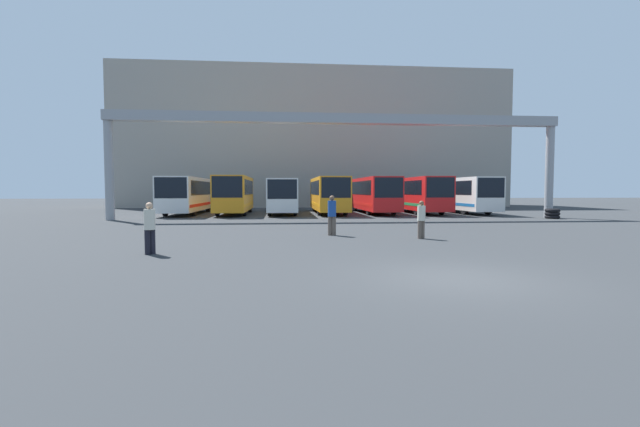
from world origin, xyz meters
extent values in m
plane|color=#2D3033|center=(0.00, 0.00, 0.00)|extent=(200.00, 200.00, 0.00)
cube|color=gray|center=(0.00, 47.26, 8.48)|extent=(48.40, 12.00, 16.96)
cylinder|color=gray|center=(-16.04, 21.08, 3.44)|extent=(0.60, 0.60, 6.87)
cylinder|color=gray|center=(16.04, 21.08, 3.44)|extent=(0.60, 0.60, 6.87)
cube|color=gray|center=(0.00, 21.08, 7.22)|extent=(32.67, 0.80, 0.70)
cube|color=silver|center=(-12.37, 28.90, 1.75)|extent=(2.57, 12.08, 2.80)
cube|color=black|center=(-12.37, 22.87, 2.27)|extent=(2.36, 0.06, 1.57)
cube|color=black|center=(-12.37, 28.90, 2.27)|extent=(2.60, 10.27, 1.18)
cube|color=red|center=(-12.37, 28.90, 0.85)|extent=(2.60, 11.48, 0.24)
cylinder|color=black|center=(-13.49, 25.51, 0.49)|extent=(0.28, 0.98, 0.98)
cylinder|color=black|center=(-11.24, 25.51, 0.49)|extent=(0.28, 0.98, 0.98)
cylinder|color=black|center=(-13.49, 32.28, 0.49)|extent=(0.28, 0.98, 0.98)
cylinder|color=black|center=(-11.24, 32.28, 0.49)|extent=(0.28, 0.98, 0.98)
cube|color=orange|center=(-8.25, 28.08, 1.80)|extent=(2.47, 10.45, 2.89)
cube|color=black|center=(-8.25, 22.87, 2.33)|extent=(2.28, 0.06, 1.62)
cube|color=black|center=(-8.25, 28.08, 2.33)|extent=(2.50, 8.88, 1.21)
cube|color=orange|center=(-8.25, 28.08, 0.87)|extent=(2.50, 9.93, 0.24)
cylinder|color=black|center=(-9.32, 25.15, 0.51)|extent=(0.28, 1.01, 1.01)
cylinder|color=black|center=(-7.17, 25.15, 0.51)|extent=(0.28, 1.01, 1.01)
cylinder|color=black|center=(-9.32, 31.00, 0.51)|extent=(0.28, 1.01, 1.01)
cylinder|color=black|center=(-7.17, 31.00, 0.51)|extent=(0.28, 1.01, 1.01)
cube|color=silver|center=(-4.12, 28.44, 1.68)|extent=(2.43, 11.18, 2.66)
cube|color=black|center=(-4.12, 22.87, 2.17)|extent=(2.24, 0.06, 1.49)
cube|color=black|center=(-4.12, 28.44, 2.17)|extent=(2.46, 9.50, 1.12)
cube|color=#1966B2|center=(-4.12, 28.44, 0.83)|extent=(2.46, 10.62, 0.24)
cylinder|color=black|center=(-5.18, 25.31, 0.47)|extent=(0.28, 0.93, 0.93)
cylinder|color=black|center=(-3.07, 25.31, 0.47)|extent=(0.28, 0.93, 0.93)
cylinder|color=black|center=(-5.18, 31.57, 0.47)|extent=(0.28, 0.93, 0.93)
cylinder|color=black|center=(-3.07, 31.57, 0.47)|extent=(0.28, 0.93, 0.93)
cube|color=orange|center=(0.00, 28.53, 1.77)|extent=(2.48, 11.34, 2.83)
cube|color=black|center=(0.00, 22.87, 2.29)|extent=(2.28, 0.06, 1.59)
cube|color=black|center=(0.00, 28.53, 2.29)|extent=(2.51, 9.64, 1.19)
cube|color=orange|center=(0.00, 28.53, 0.86)|extent=(2.51, 10.78, 0.24)
cylinder|color=black|center=(-1.08, 25.35, 0.54)|extent=(0.28, 1.08, 1.08)
cylinder|color=black|center=(1.08, 25.35, 0.54)|extent=(0.28, 1.08, 1.08)
cylinder|color=black|center=(-1.08, 31.70, 0.54)|extent=(0.28, 1.08, 1.08)
cylinder|color=black|center=(1.08, 31.70, 0.54)|extent=(0.28, 1.08, 1.08)
cube|color=red|center=(4.12, 28.74, 1.77)|extent=(2.45, 11.77, 2.83)
cube|color=black|center=(4.12, 22.87, 2.29)|extent=(2.25, 0.06, 1.59)
cube|color=black|center=(4.12, 28.74, 2.29)|extent=(2.48, 10.01, 1.19)
cube|color=red|center=(4.12, 28.74, 0.86)|extent=(2.48, 11.19, 0.24)
cylinder|color=black|center=(3.06, 25.44, 0.51)|extent=(0.28, 1.01, 1.01)
cylinder|color=black|center=(5.19, 25.44, 0.51)|extent=(0.28, 1.01, 1.01)
cylinder|color=black|center=(3.06, 32.04, 0.51)|extent=(0.28, 1.01, 1.01)
cylinder|color=black|center=(5.19, 32.04, 0.51)|extent=(0.28, 1.01, 1.01)
cube|color=red|center=(8.25, 28.65, 1.78)|extent=(2.46, 11.60, 2.85)
cube|color=black|center=(8.25, 22.87, 2.30)|extent=(2.26, 0.06, 1.60)
cube|color=black|center=(8.25, 28.65, 2.30)|extent=(2.49, 9.86, 1.20)
cube|color=#268C4C|center=(8.25, 28.65, 0.86)|extent=(2.49, 11.02, 0.24)
cylinder|color=black|center=(7.18, 25.40, 0.48)|extent=(0.28, 0.97, 0.97)
cylinder|color=black|center=(9.32, 25.40, 0.48)|extent=(0.28, 0.97, 0.97)
cylinder|color=black|center=(7.18, 31.90, 0.48)|extent=(0.28, 0.97, 0.97)
cylinder|color=black|center=(9.32, 31.90, 0.48)|extent=(0.28, 0.97, 0.97)
cube|color=silver|center=(12.37, 28.63, 1.76)|extent=(2.41, 11.56, 2.83)
cube|color=black|center=(12.37, 22.87, 2.29)|extent=(2.22, 0.06, 1.58)
cube|color=black|center=(12.37, 28.63, 2.29)|extent=(2.44, 9.83, 1.19)
cube|color=#1966B2|center=(12.37, 28.63, 0.86)|extent=(2.44, 10.98, 0.24)
cylinder|color=black|center=(11.32, 25.40, 0.54)|extent=(0.28, 1.08, 1.08)
cylinder|color=black|center=(13.41, 25.40, 0.54)|extent=(0.28, 1.08, 1.08)
cylinder|color=black|center=(11.32, 31.87, 0.54)|extent=(0.28, 1.08, 1.08)
cylinder|color=black|center=(13.41, 31.87, 0.54)|extent=(0.28, 1.08, 1.08)
cylinder|color=brown|center=(1.91, 8.22, 0.39)|extent=(0.18, 0.18, 0.78)
cylinder|color=brown|center=(1.77, 8.16, 0.39)|extent=(0.18, 0.18, 0.78)
cylinder|color=beige|center=(1.84, 8.19, 1.10)|extent=(0.34, 0.34, 0.65)
sphere|color=brown|center=(1.84, 8.19, 1.53)|extent=(0.21, 0.21, 0.21)
cylinder|color=black|center=(-8.37, 4.65, 0.40)|extent=(0.18, 0.18, 0.81)
cylinder|color=black|center=(-8.49, 4.55, 0.40)|extent=(0.18, 0.18, 0.81)
cylinder|color=beige|center=(-8.43, 4.60, 1.14)|extent=(0.35, 0.35, 0.67)
sphere|color=tan|center=(-8.43, 4.60, 1.59)|extent=(0.22, 0.22, 0.22)
cylinder|color=brown|center=(-1.75, 9.87, 0.44)|extent=(0.20, 0.20, 0.88)
cylinder|color=brown|center=(-1.92, 9.90, 0.44)|extent=(0.20, 0.20, 0.88)
cylinder|color=navy|center=(-1.84, 9.89, 1.24)|extent=(0.38, 0.38, 0.73)
sphere|color=brown|center=(-1.84, 9.89, 1.73)|extent=(0.24, 0.24, 0.24)
torus|color=black|center=(15.67, 20.03, 0.12)|extent=(1.04, 1.04, 0.24)
torus|color=black|center=(15.67, 20.03, 0.36)|extent=(1.04, 1.04, 0.24)
torus|color=black|center=(15.67, 20.03, 0.60)|extent=(1.04, 1.04, 0.24)
camera|label=1|loc=(-4.12, -9.70, 2.10)|focal=24.00mm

